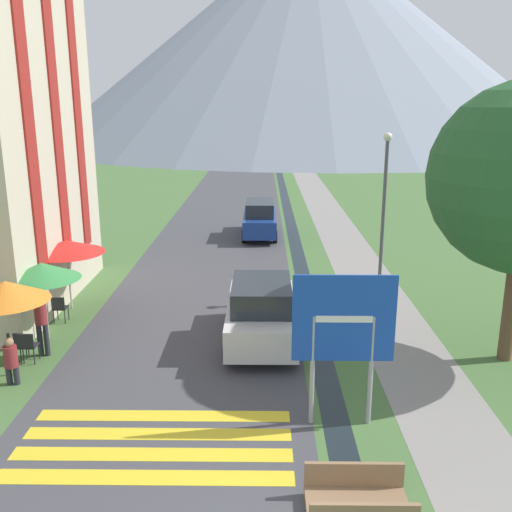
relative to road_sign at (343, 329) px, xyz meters
name	(u,v)px	position (x,y,z in m)	size (l,w,h in m)	color
ground_plane	(270,245)	(-1.27, 15.58, -2.14)	(160.00, 160.00, 0.00)	#476B38
road	(230,207)	(-3.77, 25.58, -2.13)	(6.40, 60.00, 0.01)	#424247
footpath	(324,207)	(2.33, 25.58, -2.13)	(2.20, 60.00, 0.01)	gray
drainage_channel	(287,207)	(-0.07, 25.58, -2.13)	(0.60, 60.00, 0.00)	black
crosswalk_marking	(155,444)	(-3.77, -0.82, -2.13)	(5.44, 2.54, 0.01)	yellow
mountain_distant	(308,37)	(5.40, 85.50, 14.37)	(83.72, 83.72, 33.00)	gray
road_sign	(343,329)	(0.00, 0.00, 0.00)	(2.09, 0.11, 3.28)	#9E9EA3
footbridge	(358,505)	(-0.07, -2.82, -1.91)	(1.70, 1.10, 0.65)	#846647
parked_car_near	(261,311)	(-1.67, 4.23, -1.22)	(1.99, 4.32, 1.82)	silver
parked_car_far	(260,219)	(-1.79, 17.36, -1.23)	(1.70, 4.49, 1.82)	navy
cafe_chair_far_right	(59,307)	(-7.87, 5.61, -1.62)	(0.40, 0.40, 0.85)	#232328
cafe_chair_near_left	(17,344)	(-8.01, 2.84, -1.62)	(0.40, 0.40, 0.85)	#232328
cafe_chair_near_right	(28,345)	(-7.71, 2.79, -1.62)	(0.40, 0.40, 0.85)	#232328
cafe_umbrella_front_orange	(6,291)	(-7.80, 2.12, 0.07)	(2.06, 2.06, 2.46)	#B7B2A8
cafe_umbrella_middle_green	(42,271)	(-7.80, 4.39, -0.11)	(2.12, 2.12, 2.26)	#B7B2A8
cafe_umbrella_rear_red	(66,247)	(-7.94, 6.88, -0.04)	(2.44, 2.44, 2.30)	#B7B2A8
person_seated_near	(11,359)	(-7.64, 1.63, -1.47)	(0.32, 0.32, 1.20)	#282833
person_standing_terrace	(41,321)	(-7.49, 3.26, -1.16)	(0.32, 0.32, 1.68)	#282833
streetlamp	(384,204)	(2.39, 8.01, 1.17)	(0.28, 0.28, 5.63)	#515156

